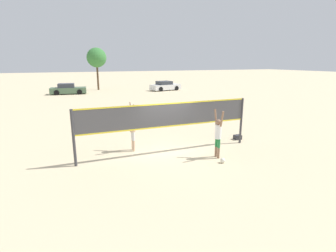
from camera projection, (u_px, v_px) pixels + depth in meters
ground_plane at (168, 153)px, 12.21m from camera, size 200.00×200.00×0.00m
volleyball_net at (168, 118)px, 11.81m from camera, size 8.26×0.12×2.35m
player_spiker at (218, 133)px, 11.37m from camera, size 0.28×0.71×2.14m
player_blocker at (133, 126)px, 12.26m from camera, size 0.28×0.73×2.30m
volleyball at (223, 160)px, 10.98m from camera, size 0.22×0.22×0.22m
gear_bag at (238, 137)px, 14.31m from camera, size 0.38×0.32×0.24m
parked_car_near at (68, 89)px, 33.93m from camera, size 4.58×2.27×1.37m
parked_car_mid at (165, 86)px, 38.24m from camera, size 4.61×2.60×1.36m
tree_left_cluster at (97, 58)px, 38.02m from camera, size 2.82×2.82×6.08m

